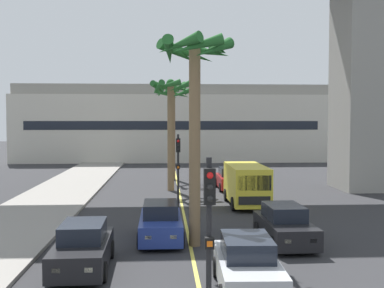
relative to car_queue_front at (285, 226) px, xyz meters
name	(u,v)px	position (x,y,z in m)	size (l,w,h in m)	color
lane_stripe_center	(182,206)	(-3.81, 8.72, -0.72)	(0.14, 56.00, 0.01)	#DBCC4C
pier_building_backdrop	(173,124)	(-3.81, 39.91, 3.79)	(37.56, 8.04, 9.15)	beige
car_queue_front	(285,226)	(0.00, 0.00, 0.00)	(1.92, 4.15, 1.56)	black
car_queue_second	(230,179)	(-0.12, 15.15, 0.00)	(1.85, 4.11, 1.56)	maroon
car_queue_third	(161,223)	(-4.99, 0.87, 0.00)	(1.87, 4.12, 1.56)	navy
car_queue_fourth	(247,266)	(-2.42, -5.13, 0.00)	(1.95, 4.16, 1.56)	#B7BABF
car_queue_fifth	(83,248)	(-7.55, -2.88, 0.00)	(1.91, 4.14, 1.56)	black
delivery_van	(246,184)	(-0.07, 8.57, 0.57)	(2.17, 5.25, 2.36)	yellow
traffic_light_median_near	(209,228)	(-3.89, -8.80, 1.99)	(0.24, 0.37, 4.20)	black
traffic_light_median_far	(178,161)	(-4.07, 7.37, 1.99)	(0.24, 0.37, 4.20)	black
palm_tree_near_median	(195,82)	(-3.64, -0.07, 5.77)	(3.12, 3.17, 8.29)	brown
palm_tree_mid_median	(173,107)	(-4.12, 20.96, 5.36)	(3.23, 3.34, 7.77)	brown
palm_tree_far_median	(170,106)	(-4.39, 14.73, 5.25)	(2.99, 3.05, 7.85)	brown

